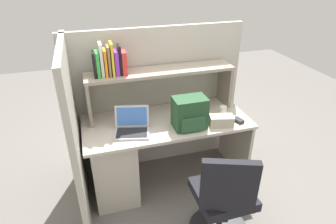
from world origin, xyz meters
The scene contains 12 objects.
ground_plane centered at (0.00, 0.00, 0.00)m, with size 8.00×8.00×0.00m, color slate.
desk centered at (-0.39, 0.00, 0.40)m, with size 1.60×0.70×0.73m.
cubicle_partition_rear centered at (0.00, 0.38, 0.78)m, with size 1.84×0.05×1.55m, color #B2ADA0.
cubicle_partition_left centered at (-0.85, -0.05, 0.78)m, with size 0.05×1.06×1.55m, color #B2ADA0.
overhead_hutch centered at (0.00, 0.20, 1.08)m, with size 1.44×0.28×0.45m.
reference_books_on_shelf centered at (-0.47, 0.20, 1.30)m, with size 0.30×0.17×0.30m.
laptop centered at (-0.36, -0.10, 0.78)m, with size 0.36×0.32×0.22m.
backpack centered at (0.17, -0.17, 0.87)m, with size 0.30×0.23×0.30m.
computer_mouse centered at (0.66, -0.22, 0.75)m, with size 0.06×0.10×0.03m, color #262628.
paper_cup centered at (0.57, -0.05, 0.78)m, with size 0.08×0.08×0.09m, color white.
tissue_box centered at (0.47, -0.23, 0.78)m, with size 0.22×0.12×0.10m, color #BFB299.
office_chair centered at (0.22, -0.85, 0.39)m, with size 0.53×0.55×0.93m.
Camera 1 is at (-0.67, -2.33, 2.13)m, focal length 30.82 mm.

